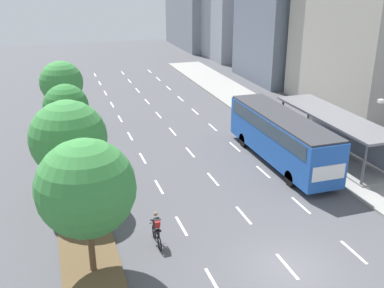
% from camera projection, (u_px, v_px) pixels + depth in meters
% --- Properties ---
extents(ground_plane, '(140.00, 140.00, 0.00)m').
position_uv_depth(ground_plane, '(289.00, 269.00, 19.86)').
color(ground_plane, '#4C4C51').
extents(median_strip, '(2.60, 52.00, 0.12)m').
position_uv_depth(median_strip, '(67.00, 138.00, 35.17)').
color(median_strip, brown).
rests_on(median_strip, ground).
extents(sidewalk_right, '(4.50, 52.00, 0.15)m').
position_uv_depth(sidewalk_right, '(269.00, 116.00, 40.23)').
color(sidewalk_right, gray).
rests_on(sidewalk_right, ground).
extents(lane_divider_left, '(0.14, 48.96, 0.01)m').
position_uv_depth(lane_divider_left, '(130.00, 136.00, 35.67)').
color(lane_divider_left, white).
rests_on(lane_divider_left, ground).
extents(lane_divider_center, '(0.14, 48.96, 0.01)m').
position_uv_depth(lane_divider_center, '(173.00, 132.00, 36.68)').
color(lane_divider_center, white).
rests_on(lane_divider_center, ground).
extents(lane_divider_right, '(0.14, 48.96, 0.01)m').
position_uv_depth(lane_divider_right, '(213.00, 127.00, 37.70)').
color(lane_divider_right, white).
rests_on(lane_divider_right, ground).
extents(bus_shelter, '(2.90, 10.87, 2.86)m').
position_uv_depth(bus_shelter, '(336.00, 130.00, 31.38)').
color(bus_shelter, gray).
rests_on(bus_shelter, sidewalk_right).
extents(bus, '(2.54, 11.29, 3.37)m').
position_uv_depth(bus, '(281.00, 134.00, 30.14)').
color(bus, '#2356B2').
rests_on(bus, ground).
extents(cyclist, '(0.46, 1.82, 1.71)m').
position_uv_depth(cyclist, '(157.00, 230.00, 21.33)').
color(cyclist, black).
rests_on(cyclist, ground).
extents(median_tree_nearest, '(4.12, 4.12, 6.00)m').
position_uv_depth(median_tree_nearest, '(86.00, 188.00, 18.22)').
color(median_tree_nearest, brown).
rests_on(median_tree_nearest, median_strip).
extents(median_tree_second, '(4.15, 4.15, 5.87)m').
position_uv_depth(median_tree_second, '(68.00, 139.00, 24.00)').
color(median_tree_second, brown).
rests_on(median_tree_second, median_strip).
extents(median_tree_third, '(2.99, 2.99, 5.21)m').
position_uv_depth(median_tree_third, '(66.00, 107.00, 29.92)').
color(median_tree_third, brown).
rests_on(median_tree_third, median_strip).
extents(median_tree_fourth, '(3.42, 3.42, 5.55)m').
position_uv_depth(median_tree_fourth, '(61.00, 83.00, 35.70)').
color(median_tree_fourth, brown).
rests_on(median_tree_fourth, median_strip).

